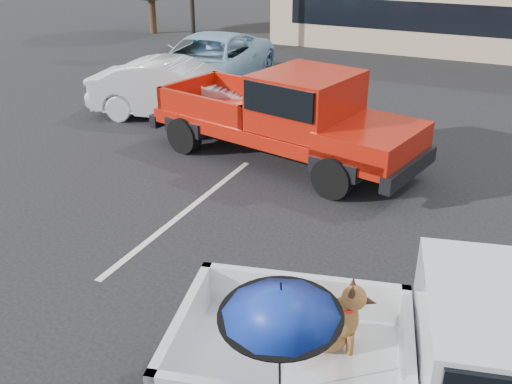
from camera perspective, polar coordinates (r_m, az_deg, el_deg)
ground at (r=7.83m, az=4.47°, el=-12.30°), size 90.00×90.00×0.00m
stripe_left at (r=10.50m, az=-6.93°, el=-1.84°), size 0.12×5.00×0.01m
silver_pickup at (r=5.86m, az=21.48°, el=-16.30°), size 5.99×3.24×2.06m
red_pickup at (r=12.12m, az=4.26°, el=7.71°), size 6.45×3.37×2.02m
silver_sedan at (r=15.39m, az=-7.80°, el=10.09°), size 4.86×2.46×1.53m
blue_suv at (r=18.19m, az=-4.84°, el=12.76°), size 3.24×6.09×1.63m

